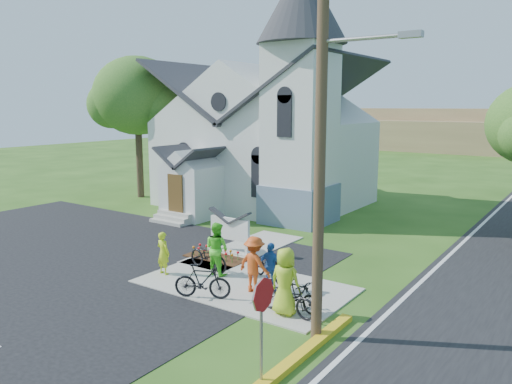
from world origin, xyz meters
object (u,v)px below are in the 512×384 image
Objects in this scene: church_sign at (230,229)px; cyclist_3 at (254,264)px; bike_2 at (269,266)px; cyclist_0 at (163,253)px; utility_pole at (323,131)px; bike_1 at (202,281)px; cyclist_4 at (285,281)px; bike_3 at (298,295)px; stop_sign at (263,309)px; bike_0 at (208,256)px; cyclist_2 at (271,267)px; bike_4 at (288,298)px; cyclist_1 at (217,248)px.

cyclist_3 reaches higher than church_sign.
church_sign is at bearing 81.76° from bike_2.
utility_pole is at bearing 173.47° from cyclist_0.
cyclist_4 reaches higher than bike_1.
bike_1 is at bearing 164.18° from cyclist_0.
church_sign is 5.00m from bike_1.
bike_1 is 1.16× the size of bike_3.
bike_2 is 1.31m from cyclist_3.
bike_1 is 2.83m from cyclist_4.
stop_sign is 1.37× the size of bike_1.
cyclist_2 is at bearing -89.00° from bike_0.
church_sign is at bearing 57.90° from bike_4.
utility_pole reaches higher than stop_sign.
bike_0 is 0.73m from cyclist_1.
bike_0 is at bearing 11.68° from bike_1.
bike_4 is (0.07, 0.03, -0.48)m from cyclist_4.
bike_3 is at bearing 168.68° from cyclist_1.
bike_0 is 1.03× the size of cyclist_1.
stop_sign reaches higher than bike_2.
cyclist_0 is 1.93m from cyclist_1.
cyclist_3 is (3.35, -3.03, -0.06)m from church_sign.
utility_pole reaches higher than bike_2.
utility_pole is 8.01m from bike_0.
utility_pole reaches higher than bike_3.
cyclist_0 is at bearing 150.48° from stop_sign.
bike_1 is 3.05m from bike_3.
cyclist_0 is 5.58m from bike_3.
bike_0 is at bearing -13.73° from cyclist_1.
church_sign is 2.69m from cyclist_1.
stop_sign is at bearing -126.07° from bike_2.
stop_sign is 1.61× the size of cyclist_0.
utility_pole is at bearing 160.97° from cyclist_1.
cyclist_0 is (-6.89, 1.24, -4.58)m from utility_pole.
cyclist_1 is at bearing 3.16° from bike_1.
stop_sign is at bearing -151.73° from bike_4.
stop_sign is 5.38m from bike_1.
cyclist_1 is at bearing -62.10° from church_sign.
cyclist_1 is (1.26, -2.37, -0.03)m from church_sign.
bike_4 is (4.46, -1.74, -0.01)m from bike_0.
utility_pole is at bearing -35.60° from church_sign.
cyclist_1 reaches higher than cyclist_0.
cyclist_4 is (5.41, -0.49, 0.22)m from cyclist_0.
cyclist_4 is (1.35, -1.33, 0.19)m from cyclist_2.
cyclist_0 is (-0.32, -3.46, -0.20)m from church_sign.
cyclist_4 is (2.75, 0.44, 0.44)m from bike_1.
bike_0 is at bearing 82.88° from bike_3.
bike_0 is (-5.94, 5.21, -1.22)m from stop_sign.
church_sign is at bearing 3.14° from bike_1.
cyclist_1 is at bearing -99.09° from bike_0.
utility_pole is 6.62m from bike_2.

